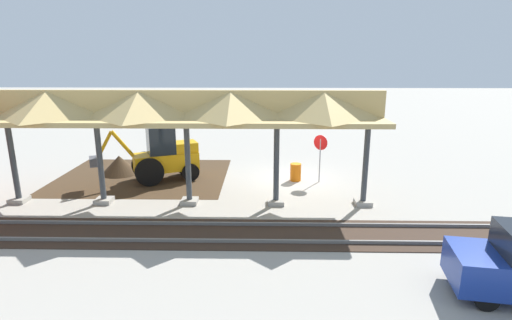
# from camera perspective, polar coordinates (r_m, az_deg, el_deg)

# --- Properties ---
(ground_plane) EXTENTS (120.00, 120.00, 0.00)m
(ground_plane) POSITION_cam_1_polar(r_m,az_deg,el_deg) (20.87, 5.37, -2.81)
(ground_plane) COLOR #9E998E
(dirt_work_zone) EXTENTS (8.82, 7.00, 0.01)m
(dirt_work_zone) POSITION_cam_1_polar(r_m,az_deg,el_deg) (22.16, -15.82, -2.25)
(dirt_work_zone) COLOR #42301E
(dirt_work_zone) RESTS_ON ground
(platform_canopy) EXTENTS (16.28, 3.20, 4.90)m
(platform_canopy) POSITION_cam_1_polar(r_m,az_deg,el_deg) (16.77, -10.05, 7.31)
(platform_canopy) COLOR #9E998E
(platform_canopy) RESTS_ON ground
(rail_tracks) EXTENTS (60.00, 2.58, 0.15)m
(rail_tracks) POSITION_cam_1_polar(r_m,az_deg,el_deg) (14.73, 7.21, -10.46)
(rail_tracks) COLOR slate
(rail_tracks) RESTS_ON ground
(stop_sign) EXTENTS (0.62, 0.49, 2.44)m
(stop_sign) POSITION_cam_1_polar(r_m,az_deg,el_deg) (20.20, 9.18, 1.65)
(stop_sign) COLOR gray
(stop_sign) RESTS_ON ground
(backhoe) EXTENTS (5.21, 3.20, 2.82)m
(backhoe) POSITION_cam_1_polar(r_m,az_deg,el_deg) (20.96, -13.17, 0.54)
(backhoe) COLOR orange
(backhoe) RESTS_ON ground
(dirt_mound) EXTENTS (4.03, 4.03, 2.00)m
(dirt_mound) POSITION_cam_1_polar(r_m,az_deg,el_deg) (23.07, -18.81, -1.83)
(dirt_mound) COLOR #42301E
(dirt_mound) RESTS_ON ground
(traffic_barrel) EXTENTS (0.56, 0.56, 0.90)m
(traffic_barrel) POSITION_cam_1_polar(r_m,az_deg,el_deg) (20.61, 5.68, -1.73)
(traffic_barrel) COLOR orange
(traffic_barrel) RESTS_ON ground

